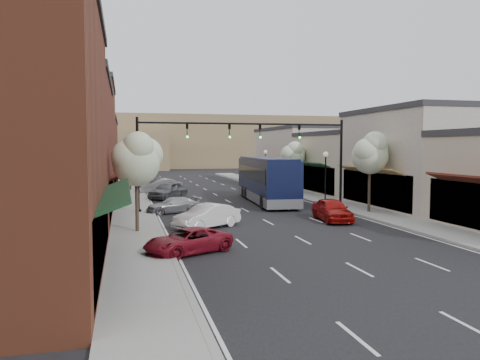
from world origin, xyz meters
TOP-DOWN VIEW (x-y plane):
  - ground at (0.00, 0.00)m, footprint 160.00×160.00m
  - sidewalk_left at (-8.40, 18.50)m, footprint 2.80×73.00m
  - sidewalk_right at (8.40, 18.50)m, footprint 2.80×73.00m
  - curb_left at (-7.00, 18.50)m, footprint 0.25×73.00m
  - curb_right at (7.00, 18.50)m, footprint 0.25×73.00m
  - bldg_left_midnear at (-14.23, 6.00)m, footprint 10.14×14.10m
  - bldg_left_midfar at (-14.24, 20.00)m, footprint 10.14×14.10m
  - bldg_left_far at (-14.22, 36.00)m, footprint 10.14×18.10m
  - bldg_right_midnear at (13.72, 6.00)m, footprint 9.14×12.10m
  - bldg_right_midfar at (13.70, 18.00)m, footprint 9.14×12.10m
  - bldg_right_far at (13.71, 32.00)m, footprint 9.14×16.10m
  - hill_far at (0.00, 90.00)m, footprint 120.00×30.00m
  - hill_near at (-25.00, 78.00)m, footprint 50.00×20.00m
  - signal_mast_right at (5.62, 8.00)m, footprint 8.22×0.46m
  - signal_mast_left at (-5.62, 8.00)m, footprint 8.22×0.46m
  - tree_right_near at (8.35, 3.94)m, footprint 2.85×2.65m
  - tree_right_far at (8.35, 19.94)m, footprint 2.85×2.65m
  - tree_left_near at (-8.25, -0.06)m, footprint 2.85×2.65m
  - tree_left_far at (-8.25, 25.94)m, footprint 2.85×2.65m
  - lamp_post_near at (7.80, 10.50)m, footprint 0.44×0.44m
  - lamp_post_far at (7.80, 28.00)m, footprint 0.44×0.44m
  - coach_bus at (3.09, 12.43)m, footprint 3.77×12.99m
  - red_hatchback at (4.21, 1.47)m, footprint 2.22×4.55m
  - parked_car_a at (-6.20, -5.54)m, footprint 4.57×3.53m
  - parked_car_b at (-4.20, 0.80)m, footprint 4.47×3.62m
  - parked_car_c at (-5.50, 7.65)m, footprint 4.29×2.61m
  - parked_car_d at (-5.00, 17.25)m, footprint 4.37×4.95m
  - parked_car_e at (-5.35, 23.02)m, footprint 4.78×2.34m

SIDE VIEW (x-z plane):
  - ground at x=0.00m, z-range 0.00..0.00m
  - curb_left at x=-7.00m, z-range -0.01..0.16m
  - curb_right at x=7.00m, z-range -0.01..0.16m
  - sidewalk_left at x=-8.40m, z-range 0.00..0.15m
  - sidewalk_right at x=8.40m, z-range 0.00..0.15m
  - parked_car_a at x=-6.20m, z-range 0.00..1.15m
  - parked_car_c at x=-5.50m, z-range 0.00..1.16m
  - parked_car_b at x=-4.20m, z-range 0.00..1.43m
  - red_hatchback at x=4.21m, z-range 0.00..1.49m
  - parked_car_e at x=-5.35m, z-range 0.00..1.51m
  - parked_car_d at x=-5.00m, z-range 0.00..1.62m
  - coach_bus at x=3.09m, z-range 0.07..3.99m
  - lamp_post_near at x=7.80m, z-range 0.79..5.23m
  - lamp_post_far at x=7.80m, z-range 0.79..5.23m
  - bldg_right_midfar at x=13.70m, z-range -0.03..6.37m
  - bldg_right_far at x=13.71m, z-range -0.04..7.36m
  - bldg_right_midnear at x=13.72m, z-range -0.04..7.86m
  - tree_right_far at x=8.35m, z-range 1.28..6.70m
  - hill_near at x=-25.00m, z-range 0.00..8.00m
  - bldg_left_far at x=-14.22m, z-range -0.04..8.36m
  - tree_left_near at x=-8.25m, z-range 1.38..7.07m
  - tree_right_near at x=8.35m, z-range 1.47..7.43m
  - tree_left_far at x=-8.25m, z-range 1.54..7.67m
  - signal_mast_right at x=5.62m, z-range 1.12..8.12m
  - signal_mast_left at x=-5.62m, z-range 1.12..8.12m
  - bldg_left_midnear at x=-14.23m, z-range -0.04..9.36m
  - bldg_left_midfar at x=-14.24m, z-range -0.05..10.85m
  - hill_far at x=0.00m, z-range 0.00..12.00m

